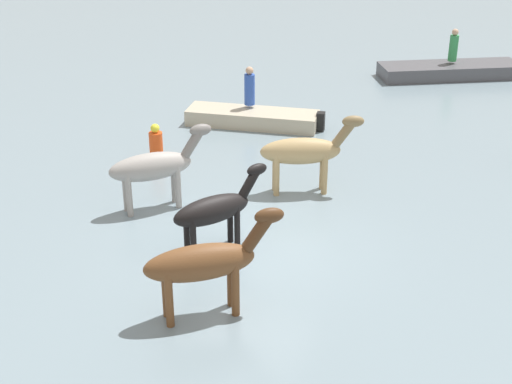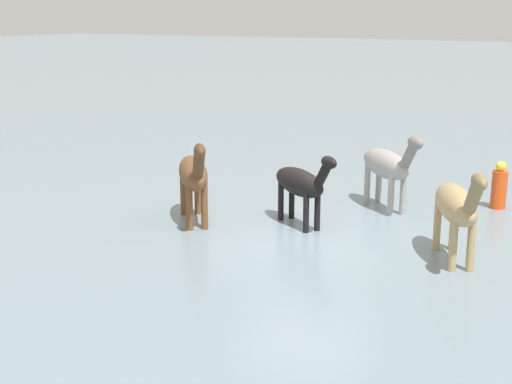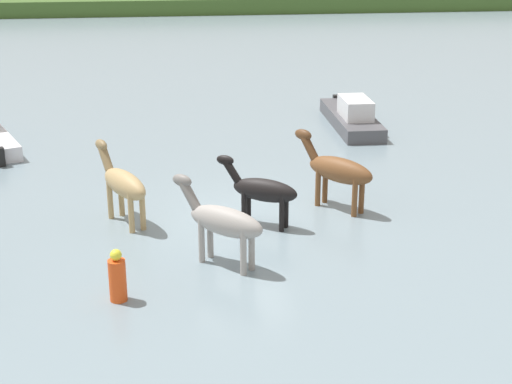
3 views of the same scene
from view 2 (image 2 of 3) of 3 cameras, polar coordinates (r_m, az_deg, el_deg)
The scene contains 6 objects.
ground_plane at distance 14.60m, azimuth 4.12°, elevation -3.61°, with size 208.75×208.75×0.00m, color gray.
horse_chestnut_trailing at distance 16.55m, azimuth 10.68°, elevation 2.17°, with size 2.10×1.96×1.94m.
horse_gray_outer at distance 15.03m, azimuth 3.69°, elevation 0.71°, with size 2.07×1.49×1.74m.
horse_mid_herd at distance 13.32m, azimuth 16.06°, elevation -1.11°, with size 1.56×2.38×1.95m.
horse_dark_mare at distance 15.27m, azimuth -5.12°, elevation 1.44°, with size 1.98×2.19×1.99m.
buoy_channel_marker at distance 17.47m, azimuth 19.20°, elevation 0.37°, with size 0.36×0.36×1.14m.
Camera 2 is at (-5.88, 12.58, 4.52)m, focal length 49.09 mm.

